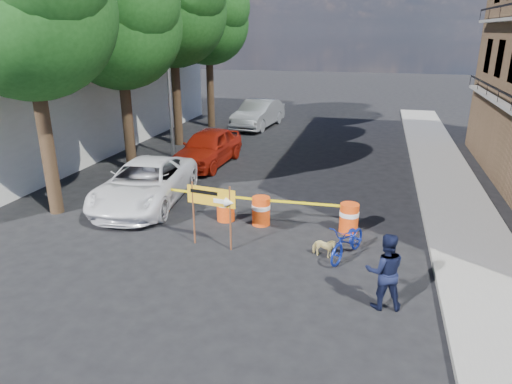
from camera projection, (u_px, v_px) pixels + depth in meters
The scene contains 19 objects.
ground at pixel (233, 265), 11.83m from camera, with size 120.00×120.00×0.00m, color black.
sidewalk_east at pixel (456, 204), 15.77m from camera, with size 2.40×40.00×0.15m, color gray.
white_building at pixel (47, 88), 23.08m from camera, with size 8.00×22.00×6.00m, color silver.
tree_near at pixel (27, 8), 13.15m from camera, with size 5.46×5.20×9.15m.
tree_mid_a at pixel (120, 24), 17.83m from camera, with size 5.25×5.00×8.68m.
tree_mid_b at pixel (173, 10), 22.15m from camera, with size 5.67×5.40×9.62m.
tree_far at pixel (209, 22), 26.87m from camera, with size 5.04×4.80×8.84m.
streetlamp at pixel (169, 63), 20.45m from camera, with size 1.25×0.18×8.00m.
barrel_far_left at pixel (160, 198), 15.20m from camera, with size 0.58×0.58×0.90m.
barrel_mid_left at pixel (226, 206), 14.49m from camera, with size 0.58×0.58×0.90m.
barrel_mid_right at pixel (261, 210), 14.16m from camera, with size 0.58×0.58×0.90m.
barrel_far_right at pixel (349, 217), 13.63m from camera, with size 0.58×0.58×0.90m.
detour_sign at pixel (217, 202), 12.34m from camera, with size 1.44×0.34×1.86m.
pedestrian at pixel (385, 271), 9.77m from camera, with size 0.85×0.66×1.75m, color black.
bicycle at pixel (349, 226), 11.93m from camera, with size 0.64×0.96×1.83m, color #142AA5.
dog at pixel (324, 248), 12.16m from camera, with size 0.30×0.66×0.56m, color #E3CF82.
suv_white at pixel (145, 183), 15.80m from camera, with size 2.48×5.38×1.49m, color white.
sedan_red at pixel (208, 147), 20.46m from camera, with size 1.89×4.71×1.60m, color #AB1F0E.
sedan_silver at pixel (258, 114), 28.43m from camera, with size 1.79×5.14×1.69m, color #A7AAAE.
Camera 1 is at (3.28, -10.01, 5.74)m, focal length 32.00 mm.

